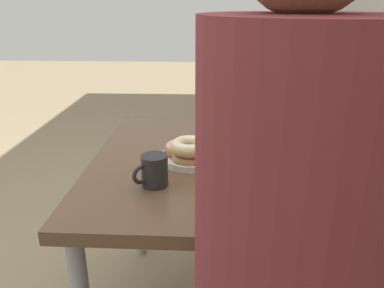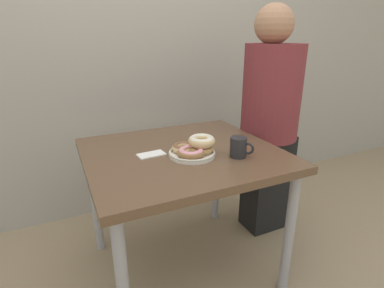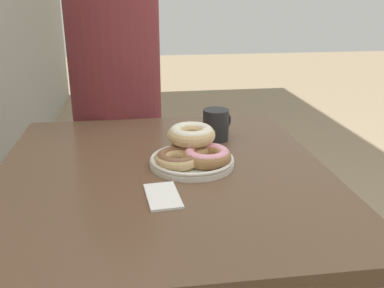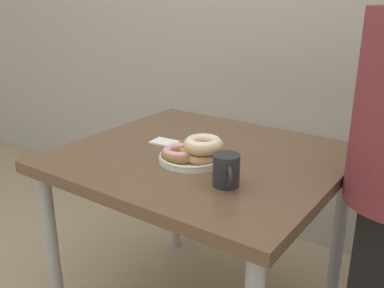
{
  "view_description": "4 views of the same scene",
  "coord_description": "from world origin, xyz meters",
  "px_view_note": "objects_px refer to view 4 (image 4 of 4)",
  "views": [
    {
      "loc": [
        1.21,
        0.27,
        1.24
      ],
      "look_at": [
        0.02,
        0.21,
        0.78
      ],
      "focal_mm": 35.0,
      "sensor_mm": 36.0,
      "label": 1
    },
    {
      "loc": [
        -0.55,
        -0.99,
        1.26
      ],
      "look_at": [
        0.02,
        0.21,
        0.78
      ],
      "focal_mm": 28.0,
      "sensor_mm": 36.0,
      "label": 2
    },
    {
      "loc": [
        -1.02,
        0.36,
        1.16
      ],
      "look_at": [
        0.02,
        0.21,
        0.78
      ],
      "focal_mm": 40.0,
      "sensor_mm": 36.0,
      "label": 3
    },
    {
      "loc": [
        0.79,
        -0.88,
        1.25
      ],
      "look_at": [
        0.02,
        0.21,
        0.78
      ],
      "focal_mm": 40.0,
      "sensor_mm": 36.0,
      "label": 4
    }
  ],
  "objects_px": {
    "donut_plate": "(194,151)",
    "coffee_mug": "(226,170)",
    "napkin": "(168,143)",
    "dining_table": "(201,175)"
  },
  "relations": [
    {
      "from": "dining_table",
      "to": "coffee_mug",
      "type": "relative_size",
      "value": 9.36
    },
    {
      "from": "coffee_mug",
      "to": "napkin",
      "type": "relative_size",
      "value": 0.74
    },
    {
      "from": "donut_plate",
      "to": "napkin",
      "type": "distance_m",
      "value": 0.21
    },
    {
      "from": "donut_plate",
      "to": "coffee_mug",
      "type": "height_order",
      "value": "coffee_mug"
    },
    {
      "from": "dining_table",
      "to": "napkin",
      "type": "distance_m",
      "value": 0.18
    },
    {
      "from": "coffee_mug",
      "to": "donut_plate",
      "type": "bearing_deg",
      "value": 151.56
    },
    {
      "from": "donut_plate",
      "to": "napkin",
      "type": "relative_size",
      "value": 1.85
    },
    {
      "from": "napkin",
      "to": "donut_plate",
      "type": "bearing_deg",
      "value": -26.96
    },
    {
      "from": "dining_table",
      "to": "napkin",
      "type": "relative_size",
      "value": 6.9
    },
    {
      "from": "donut_plate",
      "to": "coffee_mug",
      "type": "xyz_separation_m",
      "value": [
        0.18,
        -0.1,
        0.01
      ]
    }
  ]
}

